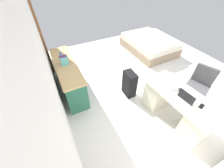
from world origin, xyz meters
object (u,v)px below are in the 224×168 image
Objects in this scene: office_chair at (197,88)px; desk_lamp at (216,105)px; desk at (176,107)px; laptop at (187,98)px; cell_phone_near_laptop at (202,106)px; figurine_small at (60,53)px; credenza at (69,77)px; suitcase_black at (129,84)px; cell_phone_by_mouse at (177,89)px; bed at (149,45)px; computer_mouse at (177,89)px.

desk_lamp is (-0.68, 0.76, 0.56)m from office_chair.
desk is 4.56× the size of laptop.
cell_phone_near_laptop is 3.30m from figurine_small.
figurine_small reaches higher than credenza.
cell_phone_by_mouse is (-0.90, -0.49, 0.39)m from suitcase_black.
bed is at bearing -13.54° from office_chair.
credenza is at bearing 40.53° from computer_mouse.
office_chair is 9.40× the size of computer_mouse.
cell_phone_near_laptop is at bearing -165.39° from cell_phone_by_mouse.
office_chair is 1.55m from suitcase_black.
bed is 2.86× the size of suitcase_black.
desk is at bearing -153.87° from suitcase_black.
desk is 14.84× the size of computer_mouse.
desk_lamp is (-0.17, 0.05, 0.25)m from cell_phone_near_laptop.
desk is 3.00m from figurine_small.
figurine_small is at bearing 46.13° from suitcase_black.
computer_mouse is 0.91× the size of figurine_small.
laptop reaches higher than suitcase_black.
desk_lamp is at bearing -148.39° from figurine_small.
office_chair reaches higher than desk.
cell_phone_near_laptop is (-0.51, 0.70, 0.31)m from office_chair.
figurine_small is at bearing 44.85° from cell_phone_by_mouse.
credenza is 3.23m from bed.
cell_phone_by_mouse is (0.50, 0.07, 0.00)m from cell_phone_near_laptop.
desk is 10.91× the size of cell_phone_by_mouse.
desk_lamp is (-1.57, -0.51, 0.65)m from suitcase_black.
credenza is 2.52m from computer_mouse.
cell_phone_by_mouse is (0.16, -0.02, 0.35)m from desk.
credenza is at bearing 40.33° from laptop.
credenza is 0.94× the size of bed.
laptop is 0.94× the size of desk_lamp.
laptop is at bearing 8.07° from desk_lamp.
desk_lamp is at bearing -143.77° from credenza.
office_chair is at bearing -48.05° from desk_lamp.
computer_mouse is at bearing 150.95° from bed.
laptop is 0.26m from cell_phone_near_laptop.
figurine_small reaches higher than bed.
credenza is at bearing 36.23° from desk_lamp.
bed is 17.40× the size of figurine_small.
credenza is 16.36× the size of figurine_small.
desk is at bearing 173.95° from computer_mouse.
bed is 5.89× the size of laptop.
cell_phone_near_laptop reaches higher than desk.
credenza reaches higher than bed.
credenza is 13.24× the size of cell_phone_near_laptop.
cell_phone_by_mouse is at bearing 91.24° from office_chair.
cell_phone_by_mouse is at bearing 1.37° from desk_lamp.
office_chair reaches higher than computer_mouse.
cell_phone_near_laptop is 1.24× the size of figurine_small.
figurine_small is (2.39, 1.75, 0.47)m from desk.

